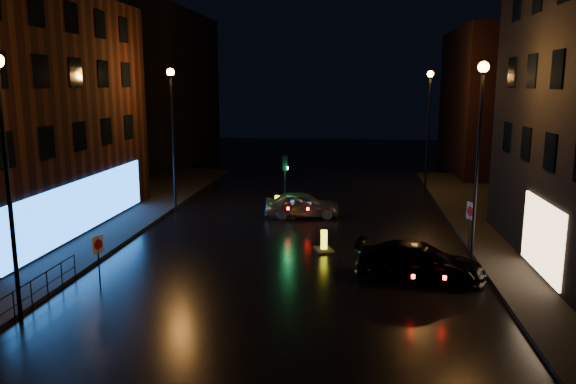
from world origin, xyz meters
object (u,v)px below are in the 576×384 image
Objects in this scene: silver_hatchback at (302,204)px; bollard_near at (324,246)px; traffic_signal at (285,206)px; road_sign_right at (470,216)px; road_sign_left at (98,249)px; bollard_far at (277,208)px; dark_sedan at (420,262)px.

bollard_near is at bearing -172.25° from silver_hatchback.
road_sign_right is at bearing -36.98° from traffic_signal.
road_sign_right is (14.46, 6.05, 0.24)m from road_sign_left.
silver_hatchback is 13.92m from road_sign_left.
bollard_far is at bearing 45.29° from silver_hatchback.
silver_hatchback reaches higher than bollard_near.
road_sign_left reaches higher than dark_sedan.
bollard_near is at bearing 56.26° from road_sign_left.
bollard_far is 12.37m from road_sign_right.
road_sign_left reaches higher than bollard_near.
bollard_far is at bearing 94.26° from bollard_near.
road_sign_right is (9.10, -6.85, 1.26)m from traffic_signal.
silver_hatchback is at bearing 83.14° from road_sign_left.
traffic_signal reaches higher than road_sign_left.
bollard_far is (-1.61, 1.30, -0.52)m from silver_hatchback.
traffic_signal reaches higher than silver_hatchback.
silver_hatchback is (1.06, -0.58, 0.23)m from traffic_signal.
dark_sedan reaches higher than bollard_far.
road_sign_left is at bearing 108.87° from dark_sedan.
dark_sedan is at bearing -41.62° from bollard_far.
road_sign_left reaches higher than silver_hatchback.
bollard_far is at bearing 91.22° from road_sign_left.
road_sign_right reaches higher than bollard_near.
traffic_signal is 0.96m from bollard_far.
road_sign_left is at bearing -112.58° from traffic_signal.
road_sign_left reaches higher than bollard_far.
traffic_signal is 2.82× the size of bollard_far.
road_sign_left is (-11.89, -2.37, 0.81)m from dark_sedan.
dark_sedan is (5.47, -9.95, -0.01)m from silver_hatchback.
silver_hatchback is 2.10× the size of road_sign_left.
road_sign_left is at bearing 0.92° from road_sign_right.
road_sign_right is at bearing -15.06° from bollard_near.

